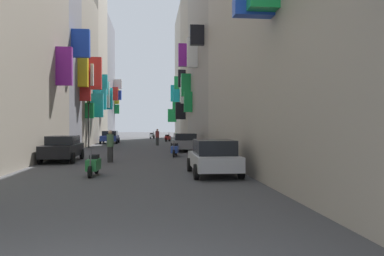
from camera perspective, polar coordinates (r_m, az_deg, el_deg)
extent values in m
plane|color=#424244|center=(34.32, -7.86, -2.99)|extent=(140.00, 140.00, 0.00)
cube|color=purple|center=(25.84, -18.66, 8.77)|extent=(1.01, 0.40, 2.46)
cube|color=gray|center=(33.10, -22.25, 10.28)|extent=(6.00, 5.13, 15.46)
cube|color=blue|center=(30.85, -16.38, 12.10)|extent=(1.35, 0.55, 2.12)
cube|color=red|center=(33.73, -15.75, 6.62)|extent=(0.88, 0.47, 3.15)
cube|color=white|center=(33.88, -15.53, 7.74)|extent=(1.11, 0.41, 1.84)
cube|color=yellow|center=(33.10, -16.06, 8.69)|extent=(0.80, 0.62, 3.16)
cube|color=#9E9384|center=(40.51, -19.16, 8.28)|extent=(6.00, 10.41, 15.17)
cube|color=green|center=(36.04, -15.15, 2.55)|extent=(0.78, 0.39, 1.41)
cube|color=#19B2BF|center=(38.19, -14.21, 3.30)|extent=(1.35, 0.41, 2.31)
cube|color=red|center=(36.94, -14.53, 7.95)|extent=(1.39, 0.56, 3.00)
cube|color=#19B2BF|center=(40.87, -13.69, 4.22)|extent=(1.35, 0.58, 2.18)
cube|color=#B2A899|center=(50.45, -16.63, 10.46)|extent=(6.00, 9.10, 21.64)
cube|color=white|center=(47.04, -12.90, 4.89)|extent=(1.02, 0.54, 3.12)
cube|color=#19B2BF|center=(47.71, -12.62, 4.33)|extent=(1.31, 0.35, 2.64)
cube|color=#19B2BF|center=(46.10, -13.14, 6.37)|extent=(0.89, 0.46, 2.36)
cube|color=gray|center=(59.90, -14.87, 6.97)|extent=(6.00, 10.83, 17.68)
cube|color=yellow|center=(63.84, -11.24, 4.82)|extent=(0.73, 0.57, 2.81)
cube|color=white|center=(62.38, -11.12, 6.48)|extent=(1.29, 0.54, 1.54)
cube|color=blue|center=(61.69, -11.16, 4.87)|extent=(1.28, 0.64, 1.50)
cube|color=red|center=(60.49, -11.47, 5.05)|extent=(0.85, 0.54, 2.08)
cube|color=green|center=(63.53, -11.23, 2.80)|extent=(0.77, 0.45, 1.49)
cube|color=gray|center=(35.39, 5.55, 13.90)|extent=(6.00, 15.08, 20.58)
cube|color=green|center=(38.64, -0.93, 6.47)|extent=(0.97, 0.56, 2.28)
cube|color=white|center=(33.22, 0.04, 11.29)|extent=(0.91, 0.38, 2.54)
cube|color=purple|center=(37.05, -0.98, 10.89)|extent=(1.39, 0.64, 2.15)
cube|color=black|center=(29.43, 0.74, 13.77)|extent=(1.07, 0.47, 1.51)
cube|color=green|center=(37.09, -0.60, 3.94)|extent=(0.79, 0.63, 1.98)
cube|color=#9E9384|center=(47.87, 2.38, 10.75)|extent=(6.00, 10.66, 21.19)
cube|color=white|center=(42.87, -1.25, 5.69)|extent=(0.67, 0.46, 2.98)
cube|color=black|center=(44.47, -1.54, 7.44)|extent=(0.87, 0.49, 2.01)
cube|color=black|center=(44.37, -1.74, 2.59)|extent=(1.15, 0.62, 1.98)
cube|color=#BCB29E|center=(58.97, 0.72, 7.75)|extent=(6.00, 12.32, 19.03)
cube|color=green|center=(55.23, -2.34, 6.10)|extent=(0.67, 0.59, 3.19)
cube|color=green|center=(61.10, -3.03, 1.88)|extent=(1.33, 0.57, 2.07)
cube|color=#19B2BF|center=(53.67, -2.36, 4.88)|extent=(0.90, 0.64, 1.77)
cube|color=#19B2BF|center=(61.38, -2.82, 5.23)|extent=(0.87, 0.61, 2.63)
cube|color=green|center=(57.49, -2.55, 3.21)|extent=(0.78, 0.50, 1.73)
cube|color=slate|center=(29.84, -1.13, -2.36)|extent=(1.84, 3.91, 0.60)
cube|color=black|center=(29.62, -1.10, -1.31)|extent=(1.62, 2.19, 0.50)
cylinder|color=black|center=(31.08, -3.03, -2.80)|extent=(0.18, 0.60, 0.60)
cylinder|color=black|center=(31.23, 0.35, -2.78)|extent=(0.18, 0.60, 0.60)
cylinder|color=black|center=(28.51, -2.75, -3.10)|extent=(0.18, 0.60, 0.60)
cylinder|color=black|center=(28.67, 0.93, -3.08)|extent=(0.18, 0.60, 0.60)
cube|color=navy|center=(43.41, -12.25, -1.49)|extent=(1.74, 4.04, 0.57)
cube|color=black|center=(43.59, -12.22, -0.76)|extent=(1.54, 2.26, 0.51)
cylinder|color=black|center=(42.00, -11.26, -1.94)|extent=(0.18, 0.60, 0.60)
cylinder|color=black|center=(42.20, -13.62, -1.93)|extent=(0.18, 0.60, 0.60)
cylinder|color=black|center=(44.66, -10.95, -1.79)|extent=(0.18, 0.60, 0.60)
cylinder|color=black|center=(44.84, -13.18, -1.79)|extent=(0.18, 0.60, 0.60)
cube|color=#B7B7BC|center=(15.93, 3.23, -4.94)|extent=(1.74, 3.98, 0.58)
cube|color=black|center=(15.69, 3.35, -2.88)|extent=(1.53, 2.23, 0.60)
cylinder|color=black|center=(17.14, -0.38, -5.52)|extent=(0.18, 0.60, 0.60)
cylinder|color=black|center=(17.40, 5.37, -5.43)|extent=(0.18, 0.60, 0.60)
cylinder|color=black|center=(14.54, 0.66, -6.60)|extent=(0.18, 0.60, 0.60)
cylinder|color=black|center=(14.85, 7.40, -6.46)|extent=(0.18, 0.60, 0.60)
cube|color=black|center=(22.83, -18.93, -3.20)|extent=(1.69, 4.07, 0.67)
cube|color=black|center=(23.00, -18.82, -1.72)|extent=(1.49, 2.28, 0.49)
cylinder|color=black|center=(21.37, -17.50, -4.34)|extent=(0.18, 0.60, 0.60)
cylinder|color=black|center=(21.77, -21.89, -4.27)|extent=(0.18, 0.60, 0.60)
cylinder|color=black|center=(24.00, -16.23, -3.80)|extent=(0.18, 0.60, 0.60)
cylinder|color=black|center=(24.36, -20.17, -3.75)|extent=(0.18, 0.60, 0.60)
cube|color=silver|center=(55.77, -6.02, -1.15)|extent=(0.80, 1.17, 0.45)
cube|color=black|center=(55.95, -6.09, -0.84)|extent=(0.50, 0.64, 0.16)
cylinder|color=#4C4C51|center=(55.25, -5.82, -0.83)|extent=(0.15, 0.28, 0.68)
cylinder|color=black|center=(55.14, -5.76, -1.41)|extent=(0.26, 0.48, 0.48)
cylinder|color=black|center=(56.40, -6.26, -1.36)|extent=(0.26, 0.48, 0.48)
cube|color=red|center=(46.99, -3.67, -1.47)|extent=(0.79, 1.12, 0.45)
cube|color=black|center=(46.80, -3.75, -1.10)|extent=(0.51, 0.64, 0.16)
cylinder|color=#4C4C51|center=(47.46, -3.46, -1.05)|extent=(0.16, 0.28, 0.68)
cylinder|color=black|center=(47.60, -3.41, -1.71)|extent=(0.27, 0.48, 0.48)
cylinder|color=black|center=(46.40, -3.94, -1.77)|extent=(0.27, 0.48, 0.48)
cube|color=#287F3D|center=(16.08, -14.61, -5.34)|extent=(0.49, 1.09, 0.45)
cube|color=black|center=(16.25, -14.48, -4.20)|extent=(0.35, 0.58, 0.16)
cylinder|color=#4C4C51|center=(15.53, -15.00, -4.35)|extent=(0.07, 0.28, 0.68)
cylinder|color=black|center=(15.46, -15.10, -6.42)|extent=(0.12, 0.48, 0.48)
cylinder|color=black|center=(16.76, -14.16, -5.88)|extent=(0.12, 0.48, 0.48)
cube|color=#2D4CAD|center=(25.07, -2.58, -3.22)|extent=(0.63, 1.23, 0.45)
cube|color=black|center=(25.27, -2.53, -2.50)|extent=(0.41, 0.60, 0.16)
cylinder|color=#4C4C51|center=(24.47, -2.72, -2.55)|extent=(0.10, 0.28, 0.68)
cylinder|color=black|center=(24.36, -2.76, -3.86)|extent=(0.18, 0.49, 0.48)
cylinder|color=black|center=(25.81, -2.42, -3.61)|extent=(0.18, 0.49, 0.48)
cylinder|color=#2E2E2E|center=(21.64, -12.19, -3.91)|extent=(0.35, 0.35, 0.87)
cylinder|color=#4C724C|center=(21.59, -12.20, -1.86)|extent=(0.41, 0.41, 0.69)
sphere|color=tan|center=(21.58, -12.20, -0.64)|extent=(0.23, 0.23, 0.23)
cylinder|color=#383838|center=(38.27, -5.24, -2.02)|extent=(0.39, 0.39, 0.80)
cylinder|color=maroon|center=(38.25, -5.24, -0.95)|extent=(0.46, 0.46, 0.63)
sphere|color=tan|center=(38.24, -5.24, -0.31)|extent=(0.22, 0.22, 0.22)
cylinder|color=#2D2D2D|center=(35.26, -15.28, 0.32)|extent=(0.12, 0.12, 3.97)
cube|color=black|center=(35.33, -15.29, 4.15)|extent=(0.26, 0.26, 0.75)
sphere|color=red|center=(35.21, -15.32, 4.57)|extent=(0.14, 0.14, 0.14)
sphere|color=orange|center=(35.20, -15.32, 4.17)|extent=(0.14, 0.14, 0.14)
sphere|color=green|center=(35.18, -15.32, 3.76)|extent=(0.14, 0.14, 0.14)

